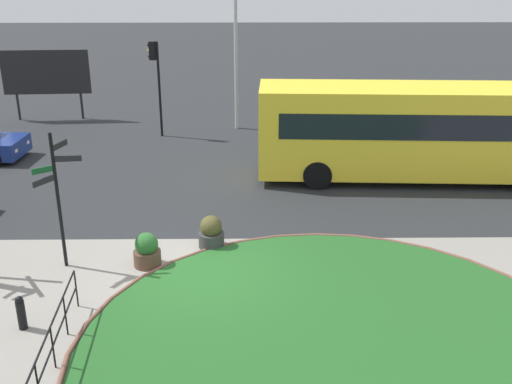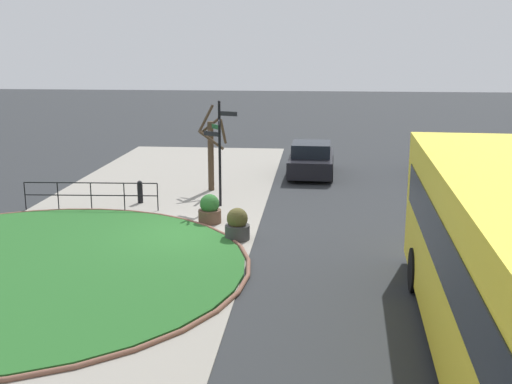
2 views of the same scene
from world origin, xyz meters
TOP-DOWN VIEW (x-y plane):
  - ground at (0.00, 0.00)m, footprint 120.00×120.00m
  - sidewalk_paving at (0.00, -2.00)m, footprint 32.00×8.00m
  - grass_island at (3.17, -3.45)m, footprint 10.98×10.98m
  - grass_kerb_ring at (3.17, -3.45)m, footprint 11.29×11.29m
  - signpost_directional at (-3.51, 0.44)m, footprint 1.14×1.23m
  - bollard_foreground at (-3.66, -2.43)m, footprint 0.19×0.19m
  - railing_grass_edge at (-2.56, -3.80)m, footprint 0.31×4.54m
  - bus_yellow at (7.33, 6.99)m, footprint 11.44×3.04m
  - traffic_light_near at (-2.74, 12.67)m, footprint 0.49×0.30m
  - lamppost_tall at (0.72, 13.91)m, footprint 0.32×0.32m
  - billboard_left at (-8.45, 15.63)m, footprint 4.15×0.40m
  - planter_near_signpost at (0.23, 1.51)m, footprint 0.71×0.71m
  - planter_kerbside at (-1.38, 0.44)m, footprint 0.71×0.71m

SIDE VIEW (x-z plane):
  - ground at x=0.00m, z-range 0.00..0.00m
  - sidewalk_paving at x=0.00m, z-range 0.00..0.02m
  - grass_island at x=3.17m, z-range 0.00..0.10m
  - grass_kerb_ring at x=3.17m, z-range 0.00..0.11m
  - bollard_foreground at x=-3.66m, z-range 0.01..0.83m
  - planter_kerbside at x=-1.38m, z-range -0.04..0.89m
  - planter_near_signpost at x=0.23m, z-range -0.04..0.90m
  - railing_grass_edge at x=-2.56m, z-range 0.14..1.11m
  - bus_yellow at x=7.33m, z-range 0.12..3.48m
  - signpost_directional at x=-3.51m, z-range 0.32..3.97m
  - billboard_left at x=-8.45m, z-range 0.58..3.95m
  - traffic_light_near at x=-2.74m, z-range 0.95..5.10m
  - lamppost_tall at x=0.72m, z-range 0.29..7.53m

